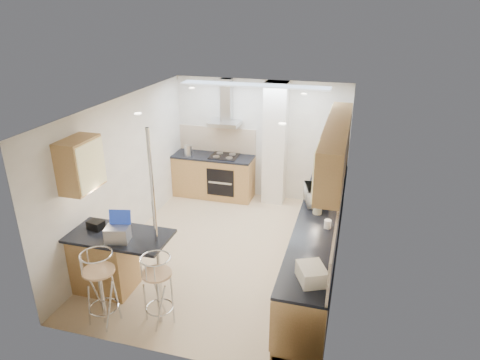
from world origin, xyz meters
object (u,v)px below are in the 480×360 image
(laptop, at_px, (118,234))
(bread_bin, at_px, (312,274))
(bar_stool_end, at_px, (158,290))
(microwave, at_px, (317,195))
(bar_stool_near, at_px, (101,288))

(laptop, bearing_deg, bread_bin, -16.90)
(bar_stool_end, bearing_deg, microwave, -23.59)
(microwave, xyz_separation_m, laptop, (-2.41, -1.95, -0.02))
(bar_stool_near, distance_m, bread_bin, 2.66)
(bar_stool_near, xyz_separation_m, bar_stool_end, (0.69, 0.20, -0.03))
(microwave, distance_m, bar_stool_end, 2.89)
(bar_stool_near, relative_size, bar_stool_end, 1.06)
(microwave, xyz_separation_m, bar_stool_near, (-2.42, -2.45, -0.54))
(laptop, xyz_separation_m, bread_bin, (2.59, -0.17, -0.03))
(laptop, bearing_deg, bar_stool_near, -104.12)
(bar_stool_near, relative_size, bread_bin, 2.90)
(bar_stool_near, bearing_deg, microwave, 32.02)
(microwave, relative_size, laptop, 1.67)
(bar_stool_end, xyz_separation_m, bread_bin, (1.90, 0.13, 0.52))
(bar_stool_end, bearing_deg, bread_bin, -72.32)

